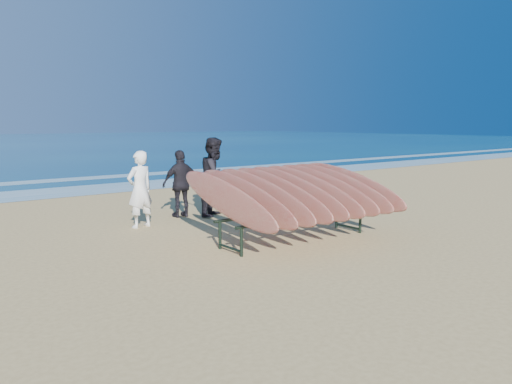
% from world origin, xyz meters
% --- Properties ---
extents(ground, '(120.00, 120.00, 0.00)m').
position_xyz_m(ground, '(0.00, 0.00, 0.00)').
color(ground, tan).
rests_on(ground, ground).
extents(foam_near, '(160.00, 160.00, 0.00)m').
position_xyz_m(foam_near, '(0.00, 10.00, 0.01)').
color(foam_near, white).
rests_on(foam_near, ground).
extents(foam_far, '(160.00, 160.00, 0.00)m').
position_xyz_m(foam_far, '(0.00, 13.50, 0.01)').
color(foam_far, white).
rests_on(foam_far, ground).
extents(surfboard_rack, '(3.21, 2.91, 1.51)m').
position_xyz_m(surfboard_rack, '(0.68, 0.47, 0.92)').
color(surfboard_rack, black).
rests_on(surfboard_rack, ground).
extents(person_white, '(0.66, 0.49, 1.64)m').
position_xyz_m(person_white, '(-1.09, 3.40, 0.82)').
color(person_white, white).
rests_on(person_white, ground).
extents(person_dark_a, '(1.15, 1.11, 1.87)m').
position_xyz_m(person_dark_a, '(0.91, 3.54, 0.94)').
color(person_dark_a, black).
rests_on(person_dark_a, ground).
extents(person_dark_b, '(0.96, 0.46, 1.59)m').
position_xyz_m(person_dark_b, '(0.19, 3.90, 0.79)').
color(person_dark_b, black).
rests_on(person_dark_b, ground).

